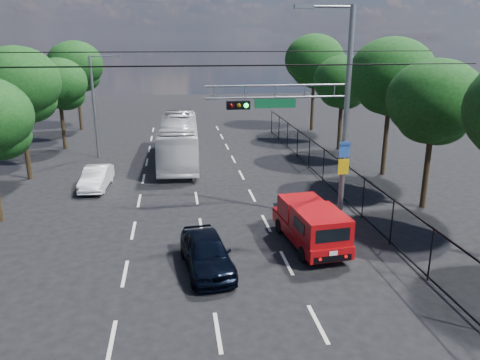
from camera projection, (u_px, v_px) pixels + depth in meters
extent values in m
plane|color=black|center=(218.00, 332.00, 13.54)|extent=(120.00, 120.00, 0.00)
cube|color=beige|center=(112.00, 341.00, 13.14)|extent=(0.12, 2.00, 0.01)
cube|color=beige|center=(125.00, 273.00, 16.93)|extent=(0.12, 2.00, 0.01)
cube|color=beige|center=(133.00, 230.00, 20.72)|extent=(0.12, 2.00, 0.01)
cube|color=beige|center=(139.00, 201.00, 24.51)|extent=(0.12, 2.00, 0.01)
cube|color=beige|center=(144.00, 179.00, 28.30)|extent=(0.12, 2.00, 0.01)
cube|color=beige|center=(147.00, 162.00, 32.09)|extent=(0.12, 2.00, 0.01)
cube|color=beige|center=(149.00, 149.00, 35.88)|extent=(0.12, 2.00, 0.01)
cube|color=beige|center=(151.00, 138.00, 39.67)|extent=(0.12, 2.00, 0.01)
cube|color=beige|center=(153.00, 130.00, 43.45)|extent=(0.12, 2.00, 0.01)
cube|color=beige|center=(218.00, 332.00, 13.54)|extent=(0.12, 2.00, 0.01)
cube|color=beige|center=(208.00, 268.00, 17.33)|extent=(0.12, 2.00, 0.01)
cube|color=beige|center=(201.00, 227.00, 21.12)|extent=(0.12, 2.00, 0.01)
cube|color=beige|center=(197.00, 198.00, 24.91)|extent=(0.12, 2.00, 0.01)
cube|color=beige|center=(193.00, 177.00, 28.70)|extent=(0.12, 2.00, 0.01)
cube|color=beige|center=(191.00, 161.00, 32.49)|extent=(0.12, 2.00, 0.01)
cube|color=beige|center=(189.00, 148.00, 36.28)|extent=(0.12, 2.00, 0.01)
cube|color=beige|center=(187.00, 137.00, 40.07)|extent=(0.12, 2.00, 0.01)
cube|color=beige|center=(186.00, 129.00, 43.86)|extent=(0.12, 2.00, 0.01)
cube|color=beige|center=(318.00, 324.00, 13.94)|extent=(0.12, 2.00, 0.01)
cube|color=beige|center=(287.00, 263.00, 17.73)|extent=(0.12, 2.00, 0.01)
cube|color=beige|center=(266.00, 223.00, 21.52)|extent=(0.12, 2.00, 0.01)
cube|color=beige|center=(252.00, 195.00, 25.31)|extent=(0.12, 2.00, 0.01)
cube|color=beige|center=(241.00, 175.00, 29.10)|extent=(0.12, 2.00, 0.01)
cube|color=beige|center=(233.00, 159.00, 32.89)|extent=(0.12, 2.00, 0.01)
cube|color=beige|center=(227.00, 147.00, 36.68)|extent=(0.12, 2.00, 0.01)
cube|color=beige|center=(222.00, 136.00, 40.47)|extent=(0.12, 2.00, 0.01)
cube|color=beige|center=(217.00, 128.00, 44.26)|extent=(0.12, 2.00, 0.01)
cylinder|color=slate|center=(346.00, 119.00, 20.61)|extent=(0.24, 0.24, 9.50)
cylinder|color=slate|center=(330.00, 7.00, 19.12)|extent=(2.00, 0.10, 0.10)
cube|color=slate|center=(304.00, 6.00, 18.97)|extent=(0.80, 0.25, 0.18)
cylinder|color=slate|center=(278.00, 85.00, 19.76)|extent=(6.20, 0.08, 0.08)
cylinder|color=slate|center=(278.00, 97.00, 19.90)|extent=(6.20, 0.08, 0.08)
cube|color=black|center=(238.00, 105.00, 19.76)|extent=(1.00, 0.28, 0.35)
sphere|color=#3F0505|center=(231.00, 106.00, 19.58)|extent=(0.20, 0.20, 0.20)
sphere|color=#4C3805|center=(239.00, 106.00, 19.62)|extent=(0.20, 0.20, 0.20)
sphere|color=#0CE533|center=(246.00, 105.00, 19.66)|extent=(0.20, 0.20, 0.20)
cube|color=#0B512A|center=(275.00, 103.00, 19.96)|extent=(1.80, 0.05, 0.40)
cube|color=#2653B2|center=(345.00, 150.00, 20.86)|extent=(0.50, 0.04, 0.70)
cube|color=gold|center=(343.00, 167.00, 21.10)|extent=(0.50, 0.04, 0.70)
cylinder|color=slate|center=(334.00, 91.00, 20.16)|extent=(0.05, 0.05, 0.50)
cylinder|color=slate|center=(305.00, 91.00, 19.99)|extent=(0.05, 0.05, 0.50)
cylinder|color=slate|center=(275.00, 91.00, 19.82)|extent=(0.05, 0.05, 0.50)
cylinder|color=slate|center=(245.00, 92.00, 19.64)|extent=(0.05, 0.05, 0.50)
cylinder|color=slate|center=(214.00, 92.00, 19.47)|extent=(0.05, 0.05, 0.50)
cylinder|color=slate|center=(94.00, 108.00, 32.50)|extent=(0.18, 0.18, 7.00)
cylinder|color=slate|center=(102.00, 56.00, 31.59)|extent=(1.60, 0.09, 0.09)
cube|color=slate|center=(115.00, 56.00, 31.71)|extent=(0.60, 0.22, 0.15)
cylinder|color=black|center=(200.00, 66.00, 17.13)|extent=(22.00, 0.04, 0.04)
cylinder|color=black|center=(195.00, 52.00, 20.33)|extent=(22.00, 0.04, 0.04)
cylinder|color=black|center=(194.00, 66.00, 21.96)|extent=(22.00, 0.04, 0.04)
cube|color=black|center=(336.00, 158.00, 25.36)|extent=(0.04, 34.00, 0.06)
cube|color=black|center=(334.00, 189.00, 25.88)|extent=(0.04, 34.00, 0.06)
cylinder|color=black|center=(431.00, 254.00, 16.16)|extent=(0.06, 0.06, 2.00)
cylinder|color=black|center=(392.00, 222.00, 19.00)|extent=(0.06, 0.06, 2.00)
cylinder|color=black|center=(363.00, 198.00, 21.85)|extent=(0.06, 0.06, 2.00)
cylinder|color=black|center=(341.00, 180.00, 24.69)|extent=(0.06, 0.06, 2.00)
cylinder|color=black|center=(323.00, 165.00, 27.53)|extent=(0.06, 0.06, 2.00)
cylinder|color=black|center=(309.00, 153.00, 30.37)|extent=(0.06, 0.06, 2.00)
cylinder|color=black|center=(297.00, 143.00, 33.21)|extent=(0.06, 0.06, 2.00)
cylinder|color=black|center=(287.00, 135.00, 36.06)|extent=(0.06, 0.06, 2.00)
cylinder|color=black|center=(279.00, 128.00, 38.90)|extent=(0.06, 0.06, 2.00)
cylinder|color=black|center=(272.00, 122.00, 41.74)|extent=(0.06, 0.06, 2.00)
cylinder|color=black|center=(427.00, 167.00, 22.95)|extent=(0.28, 0.28, 4.20)
ellipsoid|color=black|center=(435.00, 99.00, 21.99)|extent=(4.50, 4.50, 3.83)
ellipsoid|color=black|center=(437.00, 120.00, 22.64)|extent=(3.00, 3.00, 2.40)
ellipsoid|color=black|center=(428.00, 119.00, 22.02)|extent=(2.85, 2.85, 2.28)
cylinder|color=black|center=(386.00, 137.00, 28.64)|extent=(0.28, 0.28, 4.76)
ellipsoid|color=black|center=(392.00, 74.00, 27.55)|extent=(5.10, 5.10, 4.33)
ellipsoid|color=black|center=(394.00, 94.00, 28.23)|extent=(3.40, 3.40, 2.72)
ellipsoid|color=black|center=(386.00, 92.00, 27.61)|extent=(3.23, 3.23, 2.58)
cylinder|color=black|center=(340.00, 123.00, 35.32)|extent=(0.28, 0.28, 4.03)
ellipsoid|color=black|center=(343.00, 80.00, 34.40)|extent=(4.32, 4.32, 3.67)
ellipsoid|color=black|center=(346.00, 94.00, 35.03)|extent=(2.88, 2.88, 2.30)
ellipsoid|color=black|center=(338.00, 93.00, 34.41)|extent=(2.74, 2.74, 2.19)
cylinder|color=black|center=(313.00, 103.00, 42.80)|extent=(0.28, 0.28, 4.93)
ellipsoid|color=black|center=(314.00, 60.00, 41.67)|extent=(5.28, 5.28, 4.49)
ellipsoid|color=black|center=(317.00, 73.00, 42.37)|extent=(3.52, 3.52, 2.82)
ellipsoid|color=black|center=(311.00, 72.00, 41.74)|extent=(3.34, 3.34, 2.68)
ellipsoid|color=black|center=(0.00, 136.00, 20.98)|extent=(2.72, 2.72, 2.18)
cylinder|color=black|center=(26.00, 143.00, 27.69)|extent=(0.28, 0.28, 4.48)
ellipsoid|color=black|center=(17.00, 82.00, 26.66)|extent=(4.80, 4.80, 4.08)
ellipsoid|color=black|center=(29.00, 101.00, 27.32)|extent=(3.20, 3.20, 2.56)
ellipsoid|color=black|center=(12.00, 100.00, 26.70)|extent=(3.04, 3.04, 2.43)
cylinder|color=black|center=(63.00, 124.00, 35.40)|extent=(0.28, 0.28, 3.92)
ellipsoid|color=black|center=(58.00, 82.00, 34.50)|extent=(4.20, 4.20, 3.57)
ellipsoid|color=black|center=(66.00, 95.00, 35.13)|extent=(2.80, 2.80, 2.24)
ellipsoid|color=black|center=(54.00, 94.00, 34.51)|extent=(2.66, 2.66, 2.13)
cylinder|color=black|center=(79.00, 105.00, 42.85)|extent=(0.28, 0.28, 4.59)
ellipsoid|color=black|center=(75.00, 64.00, 41.80)|extent=(4.92, 4.92, 4.18)
ellipsoid|color=black|center=(82.00, 77.00, 42.48)|extent=(3.28, 3.28, 2.62)
ellipsoid|color=black|center=(72.00, 76.00, 41.85)|extent=(3.12, 3.12, 2.49)
cylinder|color=black|center=(280.00, 226.00, 20.36)|extent=(0.30, 0.66, 0.64)
cylinder|color=black|center=(314.00, 223.00, 20.71)|extent=(0.30, 0.66, 0.64)
cylinder|color=black|center=(304.00, 254.00, 17.71)|extent=(0.30, 0.66, 0.64)
cylinder|color=black|center=(342.00, 250.00, 18.06)|extent=(0.30, 0.66, 0.64)
cube|color=#96080B|center=(309.00, 232.00, 19.14)|extent=(2.19, 4.75, 0.52)
cube|color=#96080B|center=(292.00, 212.00, 21.04)|extent=(1.74, 0.67, 0.51)
cube|color=black|center=(291.00, 206.00, 21.21)|extent=(1.59, 0.52, 0.28)
cube|color=#96080B|center=(301.00, 208.00, 19.93)|extent=(1.79, 1.58, 0.87)
cube|color=black|center=(307.00, 212.00, 19.27)|extent=(1.42, 0.18, 0.51)
cube|color=#96080B|center=(320.00, 224.00, 17.98)|extent=(1.93, 2.50, 0.97)
cube|color=black|center=(341.00, 222.00, 18.17)|extent=(0.14, 1.10, 0.41)
cube|color=black|center=(299.00, 226.00, 17.78)|extent=(0.14, 1.10, 0.41)
cube|color=black|center=(333.00, 235.00, 16.90)|extent=(1.33, 0.18, 0.51)
cube|color=black|center=(333.00, 259.00, 17.05)|extent=(1.47, 0.22, 0.24)
cube|color=silver|center=(333.00, 253.00, 16.95)|extent=(0.32, 0.06, 0.17)
imported|color=black|center=(207.00, 252.00, 17.05)|extent=(2.08, 4.17, 1.36)
imported|color=silver|center=(179.00, 140.00, 31.90)|extent=(2.83, 10.70, 2.96)
imported|color=white|center=(96.00, 178.00, 26.39)|extent=(1.56, 3.80, 1.23)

